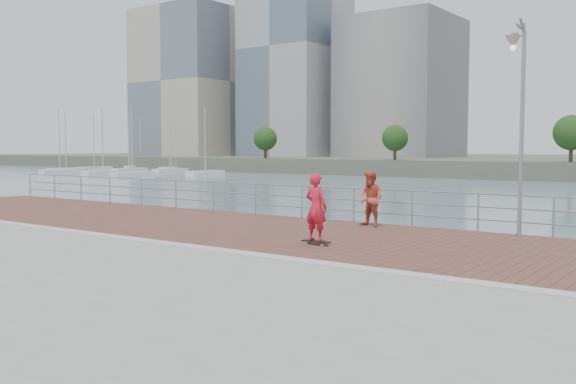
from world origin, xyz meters
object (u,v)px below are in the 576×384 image
Objects in this scene: skateboarder at (316,207)px; street_lamp at (518,90)px; bystander at (371,199)px; guardrail at (382,202)px.

street_lamp is at bearing -128.91° from skateboarder.
bystander is (-4.32, 0.06, -3.04)m from street_lamp.
skateboarder is at bearing -69.99° from bystander.
bystander reaches higher than guardrail.
guardrail is 4.91m from skateboarder.
street_lamp reaches higher than skateboarder.
street_lamp is (4.39, -0.90, 3.22)m from guardrail.
bystander is at bearing -76.52° from skateboarder.
street_lamp is 3.28× the size of skateboarder.
guardrail is at bearing 104.58° from bystander.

